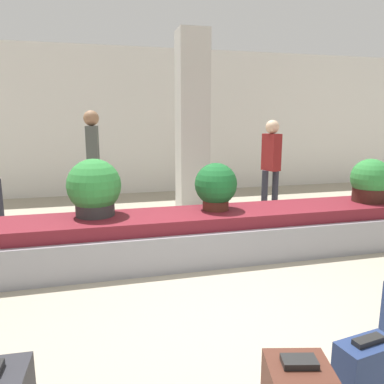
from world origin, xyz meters
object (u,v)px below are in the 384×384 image
object	(u,v)px
pillar	(192,123)
suitcase_5	(364,384)
potted_plant_2	(216,186)
traveler_0	(271,159)
traveler_1	(93,153)
potted_plant_0	(370,181)
potted_plant_1	(94,189)

from	to	relation	value
pillar	suitcase_5	xyz separation A→B (m)	(-0.36, -5.17, -1.35)
potted_plant_2	traveler_0	xyz separation A→B (m)	(1.52, 1.60, 0.12)
traveler_0	traveler_1	distance (m)	3.04
potted_plant_0	suitcase_5	bearing A→B (deg)	-129.18
traveler_0	traveler_1	bearing A→B (deg)	-115.70
pillar	potted_plant_0	distance (m)	3.16
traveler_0	potted_plant_1	bearing A→B (deg)	-76.83
pillar	potted_plant_1	world-z (taller)	pillar
potted_plant_0	traveler_0	distance (m)	1.80
potted_plant_1	traveler_1	distance (m)	2.15
potted_plant_0	potted_plant_2	bearing A→B (deg)	178.02
potted_plant_0	traveler_0	bearing A→B (deg)	111.06
potted_plant_1	traveler_0	distance (m)	3.34
suitcase_5	potted_plant_1	bearing A→B (deg)	107.12
suitcase_5	potted_plant_2	world-z (taller)	potted_plant_2
potted_plant_2	potted_plant_1	bearing A→B (deg)	177.04
suitcase_5	potted_plant_2	xyz separation A→B (m)	(0.05, 2.79, 0.61)
potted_plant_2	traveler_1	bearing A→B (deg)	123.33
potted_plant_1	potted_plant_2	distance (m)	1.45
potted_plant_0	potted_plant_2	world-z (taller)	potted_plant_0
potted_plant_0	traveler_0	size ratio (longest dim) A/B	0.35
pillar	suitcase_5	world-z (taller)	pillar
potted_plant_1	potted_plant_2	bearing A→B (deg)	-2.96
potted_plant_0	potted_plant_1	distance (m)	3.62
suitcase_5	traveler_0	size ratio (longest dim) A/B	0.32
suitcase_5	potted_plant_1	xyz separation A→B (m)	(-1.40, 2.86, 0.63)
pillar	potted_plant_2	bearing A→B (deg)	-97.49
potted_plant_2	traveler_0	size ratio (longest dim) A/B	0.35
pillar	potted_plant_2	xyz separation A→B (m)	(-0.31, -2.38, -0.74)
traveler_1	traveler_0	bearing A→B (deg)	85.02
pillar	traveler_1	bearing A→B (deg)	-174.86
potted_plant_2	traveler_1	world-z (taller)	traveler_1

